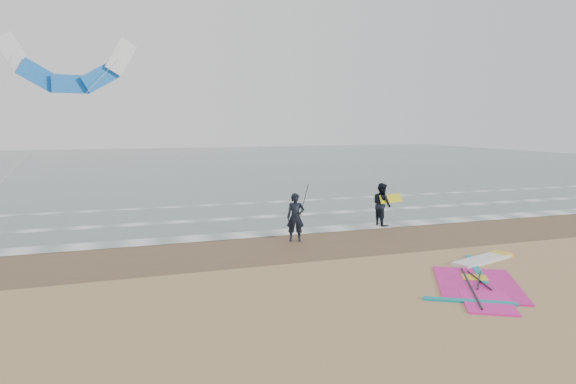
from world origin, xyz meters
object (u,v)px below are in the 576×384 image
object	(u,v)px
person_walking	(382,204)
surf_kite	(69,69)
windsurf_rig	(481,277)
person_standing	(296,217)

from	to	relation	value
person_walking	surf_kite	world-z (taller)	surf_kite
windsurf_rig	person_walking	xyz separation A→B (m)	(1.13, 8.09, 0.95)
person_walking	surf_kite	bearing A→B (deg)	57.71
person_standing	surf_kite	distance (m)	13.82
person_walking	person_standing	bearing A→B (deg)	105.41
windsurf_rig	surf_kite	world-z (taller)	surf_kite
windsurf_rig	person_walking	size ratio (longest dim) A/B	2.81
person_standing	surf_kite	world-z (taller)	surf_kite
person_walking	surf_kite	size ratio (longest dim) A/B	0.25
windsurf_rig	person_walking	distance (m)	8.23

